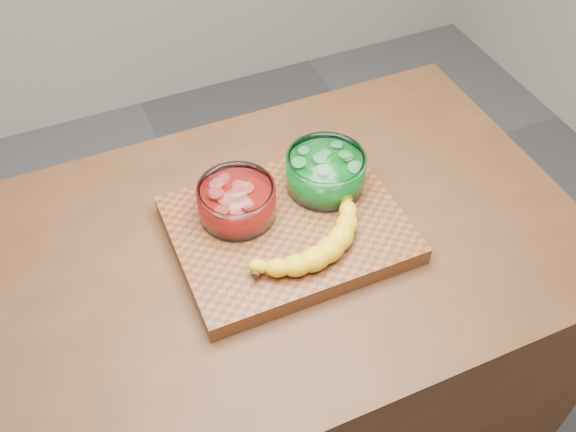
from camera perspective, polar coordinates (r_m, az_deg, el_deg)
name	(u,v)px	position (r m, az deg, el deg)	size (l,w,h in m)	color
ground	(288,427)	(2.07, 0.00, -18.21)	(3.50, 3.50, 0.00)	#56565B
counter	(288,351)	(1.67, 0.00, -11.88)	(1.20, 0.80, 0.90)	#502D18
cutting_board	(288,229)	(1.29, 0.00, -1.20)	(0.45, 0.35, 0.04)	brown
bowl_red	(237,201)	(1.27, -4.57, 1.29)	(0.15, 0.15, 0.07)	white
bowl_green	(326,172)	(1.32, 3.36, 3.93)	(0.16, 0.16, 0.08)	white
banana	(306,235)	(1.22, 1.65, -1.72)	(0.29, 0.19, 0.04)	yellow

